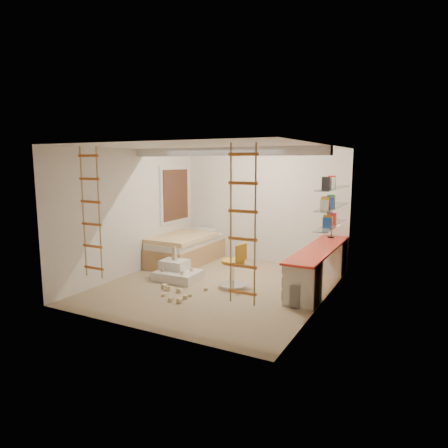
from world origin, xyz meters
The scene contains 15 objects.
floor centered at (0.00, 0.00, 0.00)m, with size 4.50×4.50×0.00m, color #917F5D.
ceiling_beam centered at (0.00, 0.30, 2.52)m, with size 4.00×0.18×0.16m, color white.
window_frame centered at (-1.97, 1.50, 1.55)m, with size 0.06×1.15×1.35m, color white.
window_blind centered at (-1.93, 1.50, 1.55)m, with size 0.02×1.00×1.20m, color #4C2D1E.
rope_ladder_left centered at (-1.35, -1.75, 1.52)m, with size 0.41×0.04×2.13m, color #C05620, non-canonical shape.
rope_ladder_right centered at (1.35, -1.75, 1.52)m, with size 0.41×0.04×2.13m, color orange, non-canonical shape.
waste_bin centered at (1.68, -0.32, 0.19)m, with size 0.31×0.31×0.39m, color white.
desk centered at (1.72, 0.86, 0.40)m, with size 0.56×2.80×0.75m.
shelves centered at (1.87, 1.13, 1.50)m, with size 0.25×1.80×0.71m.
bed centered at (-1.48, 1.23, 0.33)m, with size 1.02×2.00×0.69m.
task_lamp centered at (1.67, 1.82, 1.14)m, with size 0.14×0.36×0.57m.
swivel_chair centered at (0.33, 0.09, 0.31)m, with size 0.56×0.56×0.84m.
play_platform centered at (-0.90, -0.01, 0.15)m, with size 0.87×0.69×0.38m.
toy_blocks centered at (-0.57, -0.48, 0.18)m, with size 1.13×1.27×0.65m.
books centered at (1.87, 1.13, 1.62)m, with size 0.14×0.64×0.92m.
Camera 1 is at (3.52, -6.41, 2.34)m, focal length 32.00 mm.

